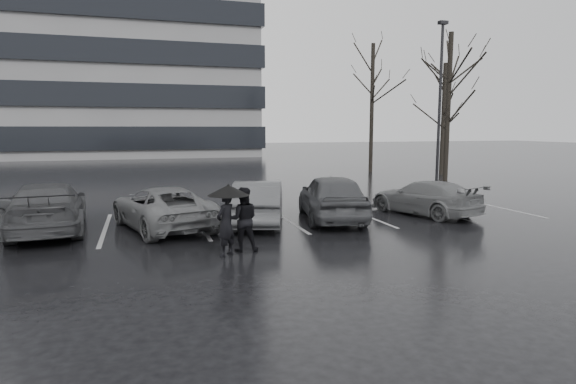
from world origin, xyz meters
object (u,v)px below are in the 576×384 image
Objects in this scene: car_east at (424,198)px; tree_ne at (443,120)px; car_main at (332,197)px; car_west_b at (162,208)px; car_west_c at (48,207)px; pedestrian_right at (243,219)px; pedestrian_left at (226,224)px; tree_east at (448,109)px; tree_north at (372,109)px; car_west_a at (258,202)px; lamp_post at (439,113)px.

car_east is 15.42m from tree_ne.
car_main reaches higher than car_west_b.
car_west_b is (-5.35, 0.22, -0.13)m from car_main.
car_east is at bearing 162.01° from car_west_b.
car_west_c is 12.01m from car_east.
car_west_b is at bearing 166.37° from car_west_c.
pedestrian_right is at bearing 52.22° from car_main.
car_east is 8.24m from pedestrian_left.
car_east is at bearing -126.66° from tree_ne.
pedestrian_left is at bearing 51.57° from car_main.
tree_east reaches higher than car_west_b.
car_west_a is at bearing -127.23° from tree_north.
pedestrian_left is 18.47m from tree_east.
tree_north is at bearing 139.40° from tree_ne.
tree_ne is (2.50, 4.00, -0.50)m from tree_east.
tree_north is (14.34, 14.90, 3.62)m from car_west_b.
lamp_post is at bearing -145.66° from car_east.
pedestrian_right is at bearing 87.04° from car_west_a.
car_west_c is at bearing -22.16° from car_east.
lamp_post is at bearing -95.07° from tree_north.
pedestrian_right is (4.95, -3.79, 0.07)m from car_west_c.
pedestrian_right is (1.76, -3.31, 0.15)m from car_west_b.
car_main is 5.36m from car_west_b.
tree_ne reaches higher than pedestrian_right.
car_main is 17.62m from tree_ne.
tree_east is at bearing -130.32° from pedestrian_right.
car_main is at bearing -120.72° from tree_north.
car_west_a reaches higher than car_west_b.
tree_north is at bearing -109.16° from car_main.
car_west_b is 17.58m from tree_east.
tree_ne is 0.82× the size of tree_north.
car_main is at bearing 161.24° from car_west_b.
car_west_b is at bearing 9.17° from car_main.
lamp_post reaches higher than car_west_a.
tree_ne is (4.28, 5.83, -0.20)m from lamp_post.
car_west_a is at bearing -141.11° from tree_ne.
lamp_post is (8.21, 6.29, 2.93)m from car_main.
tree_east is at bearing -169.12° from car_west_b.
lamp_post is 7.24m from tree_ne.
tree_ne is (16.55, 15.54, 2.73)m from pedestrian_left.
car_west_b is 21.00m from tree_north.
pedestrian_right is at bearing -136.59° from tree_ne.
car_east is 16.54m from tree_north.
car_main is 0.99× the size of car_west_b.
car_main is at bearing -165.03° from car_west_a.
pedestrian_left is at bearing 93.17° from car_west_b.
tree_east is at bearing -81.87° from tree_north.
car_west_c is at bearing -140.56° from tree_north.
tree_north is at bearing -150.27° from car_west_b.
tree_north is at bearing -168.31° from pedestrian_left.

